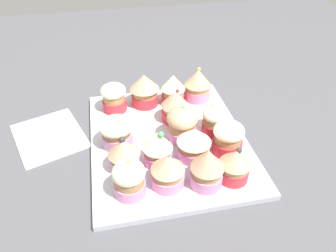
% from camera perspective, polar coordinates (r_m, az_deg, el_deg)
% --- Properties ---
extents(ground_plane, '(1.80, 1.80, 0.03)m').
position_cam_1_polar(ground_plane, '(0.68, 0.00, -3.79)').
color(ground_plane, '#4C4C51').
extents(baking_tray, '(0.31, 0.38, 0.01)m').
position_cam_1_polar(baking_tray, '(0.67, 0.00, -2.44)').
color(baking_tray, silver).
rests_on(baking_tray, ground_plane).
extents(cupcake_0, '(0.06, 0.06, 0.08)m').
position_cam_1_polar(cupcake_0, '(0.77, 5.28, 7.43)').
color(cupcake_0, pink).
rests_on(cupcake_0, baking_tray).
extents(cupcake_1, '(0.06, 0.06, 0.07)m').
position_cam_1_polar(cupcake_1, '(0.75, 0.92, 6.63)').
color(cupcake_1, '#D1333D').
rests_on(cupcake_1, baking_tray).
extents(cupcake_2, '(0.07, 0.07, 0.08)m').
position_cam_1_polar(cupcake_2, '(0.75, -4.24, 6.59)').
color(cupcake_2, '#D1333D').
rests_on(cupcake_2, baking_tray).
extents(cupcake_3, '(0.06, 0.06, 0.07)m').
position_cam_1_polar(cupcake_3, '(0.74, -9.62, 5.13)').
color(cupcake_3, '#D1333D').
rests_on(cupcake_3, baking_tray).
extents(cupcake_4, '(0.06, 0.06, 0.08)m').
position_cam_1_polar(cupcake_4, '(0.69, 1.24, 3.74)').
color(cupcake_4, '#D1333D').
rests_on(cupcake_4, baking_tray).
extents(cupcake_5, '(0.06, 0.06, 0.06)m').
position_cam_1_polar(cupcake_5, '(0.67, 8.35, 1.27)').
color(cupcake_5, '#D1333D').
rests_on(cupcake_5, baking_tray).
extents(cupcake_6, '(0.06, 0.06, 0.07)m').
position_cam_1_polar(cupcake_6, '(0.64, 2.55, 0.44)').
color(cupcake_6, pink).
rests_on(cupcake_6, baking_tray).
extents(cupcake_7, '(0.07, 0.07, 0.06)m').
position_cam_1_polar(cupcake_7, '(0.63, -9.08, -1.09)').
color(cupcake_7, pink).
rests_on(cupcake_7, baking_tray).
extents(cupcake_8, '(0.06, 0.06, 0.07)m').
position_cam_1_polar(cupcake_8, '(0.62, 10.65, -2.00)').
color(cupcake_8, '#D1333D').
rests_on(cupcake_8, baking_tray).
extents(cupcake_9, '(0.06, 0.06, 0.07)m').
position_cam_1_polar(cupcake_9, '(0.60, 4.63, -2.98)').
color(cupcake_9, pink).
rests_on(cupcake_9, baking_tray).
extents(cupcake_10, '(0.06, 0.06, 0.07)m').
position_cam_1_polar(cupcake_10, '(0.59, -1.83, -3.82)').
color(cupcake_10, pink).
rests_on(cupcake_10, baking_tray).
extents(cupcake_11, '(0.06, 0.06, 0.07)m').
position_cam_1_polar(cupcake_11, '(0.58, -7.87, -4.84)').
color(cupcake_11, pink).
rests_on(cupcake_11, baking_tray).
extents(cupcake_12, '(0.06, 0.06, 0.07)m').
position_cam_1_polar(cupcake_12, '(0.57, 11.77, -6.76)').
color(cupcake_12, '#D1333D').
rests_on(cupcake_12, baking_tray).
extents(cupcake_13, '(0.06, 0.06, 0.08)m').
position_cam_1_polar(cupcake_13, '(0.55, 6.98, -7.35)').
color(cupcake_13, pink).
rests_on(cupcake_13, baking_tray).
extents(cupcake_14, '(0.06, 0.06, 0.06)m').
position_cam_1_polar(cupcake_14, '(0.55, -0.05, -7.97)').
color(cupcake_14, pink).
rests_on(cupcake_14, baking_tray).
extents(cupcake_15, '(0.06, 0.06, 0.07)m').
position_cam_1_polar(cupcake_15, '(0.54, -6.93, -9.31)').
color(cupcake_15, pink).
rests_on(cupcake_15, baking_tray).
extents(napkin, '(0.18, 0.19, 0.01)m').
position_cam_1_polar(napkin, '(0.73, -20.40, -1.57)').
color(napkin, white).
rests_on(napkin, ground_plane).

